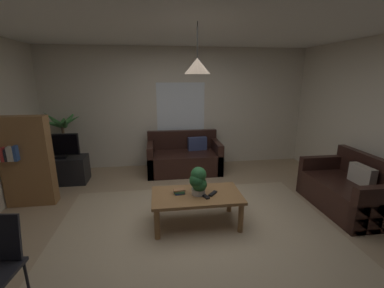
{
  "coord_description": "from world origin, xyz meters",
  "views": [
    {
      "loc": [
        -0.47,
        -3.07,
        1.97
      ],
      "look_at": [
        0.0,
        0.3,
        1.05
      ],
      "focal_mm": 23.78,
      "sensor_mm": 36.0,
      "label": 1
    }
  ],
  "objects_px": {
    "couch_right_side": "(348,191)",
    "remote_on_table_0": "(205,196)",
    "tv": "(58,146)",
    "potted_plant_on_table": "(198,181)",
    "book_on_table_0": "(179,193)",
    "potted_palm_corner": "(64,142)",
    "tv_stand": "(62,170)",
    "pendant_lamp": "(197,66)",
    "couch_under_window": "(184,159)",
    "coffee_table": "(197,199)",
    "remote_on_table_1": "(213,194)",
    "bookshelf_corner": "(27,161)",
    "book_on_table_2": "(179,190)",
    "book_on_table_1": "(179,191)"
  },
  "relations": [
    {
      "from": "remote_on_table_0",
      "to": "tv",
      "type": "relative_size",
      "value": 0.22
    },
    {
      "from": "couch_right_side",
      "to": "tv",
      "type": "height_order",
      "value": "tv"
    },
    {
      "from": "remote_on_table_0",
      "to": "book_on_table_1",
      "type": "bearing_deg",
      "value": 135.26
    },
    {
      "from": "remote_on_table_1",
      "to": "bookshelf_corner",
      "type": "relative_size",
      "value": 0.11
    },
    {
      "from": "book_on_table_0",
      "to": "potted_palm_corner",
      "type": "height_order",
      "value": "potted_palm_corner"
    },
    {
      "from": "coffee_table",
      "to": "potted_plant_on_table",
      "type": "distance_m",
      "value": 0.26
    },
    {
      "from": "couch_under_window",
      "to": "coffee_table",
      "type": "xyz_separation_m",
      "value": [
        -0.05,
        -2.01,
        0.1
      ]
    },
    {
      "from": "potted_plant_on_table",
      "to": "tv_stand",
      "type": "relative_size",
      "value": 0.42
    },
    {
      "from": "book_on_table_0",
      "to": "pendant_lamp",
      "type": "height_order",
      "value": "pendant_lamp"
    },
    {
      "from": "remote_on_table_1",
      "to": "bookshelf_corner",
      "type": "xyz_separation_m",
      "value": [
        -2.68,
        0.95,
        0.25
      ]
    },
    {
      "from": "tv_stand",
      "to": "pendant_lamp",
      "type": "height_order",
      "value": "pendant_lamp"
    },
    {
      "from": "potted_plant_on_table",
      "to": "potted_palm_corner",
      "type": "xyz_separation_m",
      "value": [
        -2.39,
        2.26,
        0.01
      ]
    },
    {
      "from": "potted_plant_on_table",
      "to": "tv_stand",
      "type": "height_order",
      "value": "potted_plant_on_table"
    },
    {
      "from": "couch_under_window",
      "to": "bookshelf_corner",
      "type": "bearing_deg",
      "value": -156.61
    },
    {
      "from": "potted_palm_corner",
      "to": "pendant_lamp",
      "type": "height_order",
      "value": "pendant_lamp"
    },
    {
      "from": "tv",
      "to": "book_on_table_1",
      "type": "bearing_deg",
      "value": -38.84
    },
    {
      "from": "coffee_table",
      "to": "tv",
      "type": "height_order",
      "value": "tv"
    },
    {
      "from": "book_on_table_2",
      "to": "pendant_lamp",
      "type": "xyz_separation_m",
      "value": [
        0.23,
        -0.05,
        1.58
      ]
    },
    {
      "from": "couch_right_side",
      "to": "remote_on_table_0",
      "type": "relative_size",
      "value": 8.35
    },
    {
      "from": "remote_on_table_1",
      "to": "remote_on_table_0",
      "type": "bearing_deg",
      "value": -113.63
    },
    {
      "from": "book_on_table_0",
      "to": "book_on_table_2",
      "type": "bearing_deg",
      "value": -89.67
    },
    {
      "from": "coffee_table",
      "to": "bookshelf_corner",
      "type": "bearing_deg",
      "value": 159.62
    },
    {
      "from": "tv",
      "to": "potted_palm_corner",
      "type": "relative_size",
      "value": 0.53
    },
    {
      "from": "book_on_table_2",
      "to": "potted_plant_on_table",
      "type": "bearing_deg",
      "value": -14.54
    },
    {
      "from": "coffee_table",
      "to": "book_on_table_1",
      "type": "bearing_deg",
      "value": 168.76
    },
    {
      "from": "remote_on_table_0",
      "to": "tv_stand",
      "type": "xyz_separation_m",
      "value": [
        -2.38,
        1.82,
        -0.21
      ]
    },
    {
      "from": "couch_right_side",
      "to": "remote_on_table_0",
      "type": "bearing_deg",
      "value": -84.98
    },
    {
      "from": "book_on_table_0",
      "to": "book_on_table_1",
      "type": "bearing_deg",
      "value": -88.03
    },
    {
      "from": "bookshelf_corner",
      "to": "pendant_lamp",
      "type": "distance_m",
      "value": 2.97
    },
    {
      "from": "coffee_table",
      "to": "potted_plant_on_table",
      "type": "relative_size",
      "value": 3.12
    },
    {
      "from": "potted_plant_on_table",
      "to": "tv",
      "type": "height_order",
      "value": "tv"
    },
    {
      "from": "remote_on_table_0",
      "to": "pendant_lamp",
      "type": "height_order",
      "value": "pendant_lamp"
    },
    {
      "from": "tv",
      "to": "potted_plant_on_table",
      "type": "bearing_deg",
      "value": -36.72
    },
    {
      "from": "book_on_table_0",
      "to": "remote_on_table_1",
      "type": "height_order",
      "value": "remote_on_table_1"
    },
    {
      "from": "book_on_table_2",
      "to": "bookshelf_corner",
      "type": "distance_m",
      "value": 2.42
    },
    {
      "from": "book_on_table_2",
      "to": "tv_stand",
      "type": "distance_m",
      "value": 2.67
    },
    {
      "from": "book_on_table_1",
      "to": "book_on_table_2",
      "type": "relative_size",
      "value": 0.92
    },
    {
      "from": "book_on_table_0",
      "to": "remote_on_table_1",
      "type": "bearing_deg",
      "value": -12.08
    },
    {
      "from": "book_on_table_0",
      "to": "tv",
      "type": "bearing_deg",
      "value": 141.39
    },
    {
      "from": "book_on_table_2",
      "to": "tv",
      "type": "height_order",
      "value": "tv"
    },
    {
      "from": "book_on_table_2",
      "to": "bookshelf_corner",
      "type": "height_order",
      "value": "bookshelf_corner"
    },
    {
      "from": "book_on_table_1",
      "to": "potted_plant_on_table",
      "type": "relative_size",
      "value": 0.37
    },
    {
      "from": "book_on_table_1",
      "to": "bookshelf_corner",
      "type": "distance_m",
      "value": 2.42
    },
    {
      "from": "remote_on_table_0",
      "to": "potted_plant_on_table",
      "type": "xyz_separation_m",
      "value": [
        -0.08,
        0.08,
        0.19
      ]
    },
    {
      "from": "tv_stand",
      "to": "potted_palm_corner",
      "type": "distance_m",
      "value": 0.66
    },
    {
      "from": "couch_under_window",
      "to": "book_on_table_0",
      "type": "xyz_separation_m",
      "value": [
        -0.28,
        -1.95,
        0.18
      ]
    },
    {
      "from": "book_on_table_1",
      "to": "tv",
      "type": "bearing_deg",
      "value": 141.16
    },
    {
      "from": "remote_on_table_1",
      "to": "couch_right_side",
      "type": "bearing_deg",
      "value": 44.04
    },
    {
      "from": "book_on_table_1",
      "to": "tv",
      "type": "height_order",
      "value": "tv"
    },
    {
      "from": "book_on_table_1",
      "to": "potted_palm_corner",
      "type": "bearing_deg",
      "value": 134.32
    }
  ]
}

